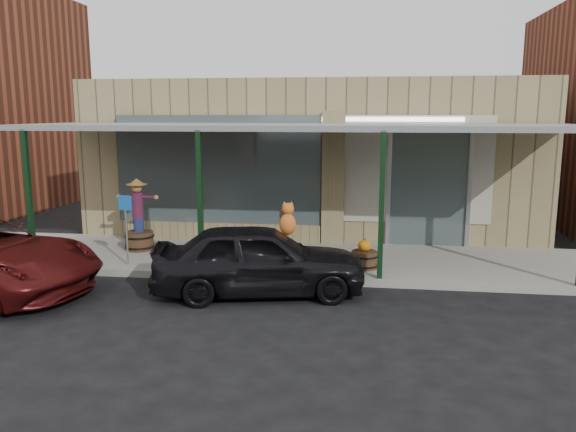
# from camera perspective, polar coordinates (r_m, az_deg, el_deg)

# --- Properties ---
(ground) EXTENTS (120.00, 120.00, 0.00)m
(ground) POSITION_cam_1_polar(r_m,az_deg,el_deg) (9.36, -1.73, -10.51)
(ground) COLOR black
(ground) RESTS_ON ground
(sidewalk) EXTENTS (40.00, 3.20, 0.15)m
(sidewalk) POSITION_cam_1_polar(r_m,az_deg,el_deg) (12.74, 0.97, -4.47)
(sidewalk) COLOR gray
(sidewalk) RESTS_ON ground
(storefront) EXTENTS (12.00, 6.25, 4.20)m
(storefront) POSITION_cam_1_polar(r_m,az_deg,el_deg) (16.90, 2.86, 6.14)
(storefront) COLOR #907F58
(storefront) RESTS_ON ground
(awning) EXTENTS (12.00, 3.00, 3.04)m
(awning) POSITION_cam_1_polar(r_m,az_deg,el_deg) (12.28, 0.99, 8.84)
(awning) COLOR slate
(awning) RESTS_ON ground
(block_buildings_near) EXTENTS (61.00, 8.00, 8.00)m
(block_buildings_near) POSITION_cam_1_polar(r_m,az_deg,el_deg) (17.84, 9.78, 11.60)
(block_buildings_near) COLOR brown
(block_buildings_near) RESTS_ON ground
(barrel_scarecrow) EXTENTS (1.03, 0.77, 1.71)m
(barrel_scarecrow) POSITION_cam_1_polar(r_m,az_deg,el_deg) (13.69, -14.93, -0.98)
(barrel_scarecrow) COLOR #523321
(barrel_scarecrow) RESTS_ON sidewalk
(barrel_pumpkin) EXTENTS (0.71, 0.71, 0.64)m
(barrel_pumpkin) POSITION_cam_1_polar(r_m,az_deg,el_deg) (11.84, 7.77, -4.20)
(barrel_pumpkin) COLOR #523321
(barrel_pumpkin) RESTS_ON sidewalk
(handicap_sign) EXTENTS (0.31, 0.05, 1.50)m
(handicap_sign) POSITION_cam_1_polar(r_m,az_deg,el_deg) (12.30, -16.14, -0.45)
(handicap_sign) COLOR gray
(handicap_sign) RESTS_ON sidewalk
(parked_sedan) EXTENTS (4.17, 2.34, 1.62)m
(parked_sedan) POSITION_cam_1_polar(r_m,az_deg,el_deg) (10.47, -2.94, -4.38)
(parked_sedan) COLOR black
(parked_sedan) RESTS_ON ground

